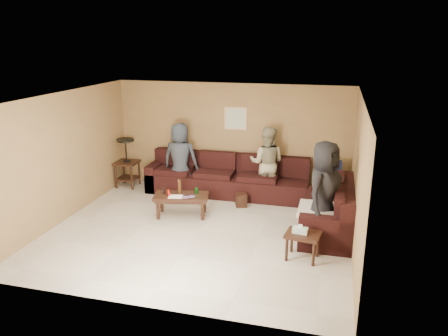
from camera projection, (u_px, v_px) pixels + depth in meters
name	position (u px, v px, depth m)	size (l,w,h in m)	color
room	(198.00, 145.00, 7.73)	(5.60, 5.50, 2.50)	beige
sectional_sofa	(257.00, 191.00, 9.32)	(4.65, 2.90, 0.97)	black
coffee_table	(181.00, 198.00, 8.78)	(1.17, 0.76, 0.73)	black
end_table_left	(127.00, 162.00, 10.46)	(0.52, 0.52, 1.18)	black
side_table_right	(302.00, 237.00, 7.06)	(0.60, 0.52, 0.60)	black
waste_bin	(241.00, 200.00, 9.34)	(0.23, 0.23, 0.27)	black
wall_art	(236.00, 118.00, 9.99)	(0.52, 0.04, 0.52)	tan
person_left	(180.00, 159.00, 9.97)	(0.81, 0.52, 1.65)	#2C333D
person_middle	(267.00, 163.00, 9.67)	(0.79, 0.62, 1.63)	tan
person_right	(324.00, 192.00, 7.60)	(0.89, 0.58, 1.82)	black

